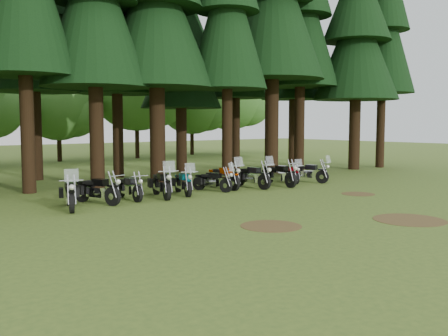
# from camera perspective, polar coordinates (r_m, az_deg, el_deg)

# --- Properties ---
(ground) EXTENTS (120.00, 120.00, 0.00)m
(ground) POSITION_cam_1_polar(r_m,az_deg,el_deg) (18.14, 7.85, -4.39)
(ground) COLOR #405B21
(ground) RESTS_ON ground
(pine_front_9) EXTENTS (5.44, 5.44, 15.89)m
(pine_front_9) POSITION_cam_1_polar(r_m,az_deg,el_deg) (34.25, 14.97, 15.93)
(pine_front_9) COLOR black
(pine_front_9) RESTS_ON ground
(pine_front_10) EXTENTS (4.25, 4.25, 17.69)m
(pine_front_10) POSITION_cam_1_polar(r_m,az_deg,el_deg) (36.41, 17.81, 16.93)
(pine_front_10) COLOR black
(pine_front_10) RESTS_ON ground
(pine_back_4) EXTENTS (4.94, 4.94, 13.78)m
(pine_back_4) POSITION_cam_1_polar(r_m,az_deg,el_deg) (31.17, -4.98, 14.82)
(pine_back_4) COLOR black
(pine_back_4) RESTS_ON ground
(pine_back_5) EXTENTS (3.94, 3.94, 16.33)m
(pine_back_5) POSITION_cam_1_polar(r_m,az_deg,el_deg) (33.52, 1.40, 16.80)
(pine_back_5) COLOR black
(pine_back_5) RESTS_ON ground
(pine_back_6) EXTENTS (4.59, 4.59, 16.58)m
(pine_back_6) POSITION_cam_1_polar(r_m,az_deg,el_deg) (37.05, 8.02, 15.86)
(pine_back_6) COLOR black
(pine_back_6) RESTS_ON ground
(decid_4) EXTENTS (5.93, 5.76, 7.41)m
(decid_4) POSITION_cam_1_polar(r_m,az_deg,el_deg) (41.33, -17.99, 6.78)
(decid_4) COLOR black
(decid_4) RESTS_ON ground
(decid_5) EXTENTS (8.45, 8.21, 10.56)m
(decid_5) POSITION_cam_1_polar(r_m,az_deg,el_deg) (43.71, -9.39, 9.30)
(decid_5) COLOR black
(decid_5) RESTS_ON ground
(decid_6) EXTENTS (7.06, 6.86, 8.82)m
(decid_6) POSITION_cam_1_polar(r_m,az_deg,el_deg) (48.24, -3.25, 7.73)
(decid_6) COLOR black
(decid_6) RESTS_ON ground
(decid_7) EXTENTS (8.44, 8.20, 10.55)m
(decid_7) POSITION_cam_1_polar(r_m,az_deg,el_deg) (50.95, 1.15, 8.75)
(decid_7) COLOR black
(decid_7) RESTS_ON ground
(dirt_patch_0) EXTENTS (1.80, 1.80, 0.01)m
(dirt_patch_0) POSITION_cam_1_polar(r_m,az_deg,el_deg) (14.66, 5.39, -6.61)
(dirt_patch_0) COLOR #4C3D1E
(dirt_patch_0) RESTS_ON ground
(dirt_patch_1) EXTENTS (1.40, 1.40, 0.01)m
(dirt_patch_1) POSITION_cam_1_polar(r_m,az_deg,el_deg) (21.88, 15.08, -2.88)
(dirt_patch_1) COLOR #4C3D1E
(dirt_patch_1) RESTS_ON ground
(dirt_patch_2) EXTENTS (2.20, 2.20, 0.01)m
(dirt_patch_2) POSITION_cam_1_polar(r_m,az_deg,el_deg) (16.53, 20.43, -5.57)
(dirt_patch_2) COLOR #4C3D1E
(dirt_patch_2) RESTS_ON ground
(motorcycle_0) EXTENTS (1.04, 2.36, 1.51)m
(motorcycle_0) POSITION_cam_1_polar(r_m,az_deg,el_deg) (18.14, -17.17, -2.96)
(motorcycle_0) COLOR black
(motorcycle_0) RESTS_ON ground
(motorcycle_1) EXTENTS (0.88, 2.26, 0.95)m
(motorcycle_1) POSITION_cam_1_polar(r_m,az_deg,el_deg) (19.09, -14.36, -2.56)
(motorcycle_1) COLOR black
(motorcycle_1) RESTS_ON ground
(motorcycle_2) EXTENTS (0.32, 2.14, 0.87)m
(motorcycle_2) POSITION_cam_1_polar(r_m,az_deg,el_deg) (19.85, -10.86, -2.32)
(motorcycle_2) COLOR black
(motorcycle_2) RESTS_ON ground
(motorcycle_3) EXTENTS (1.00, 2.46, 1.56)m
(motorcycle_3) POSITION_cam_1_polar(r_m,az_deg,el_deg) (20.26, -7.16, -1.90)
(motorcycle_3) COLOR black
(motorcycle_3) RESTS_ON ground
(motorcycle_4) EXTENTS (0.95, 2.21, 1.41)m
(motorcycle_4) POSITION_cam_1_polar(r_m,az_deg,el_deg) (21.00, -4.72, -1.77)
(motorcycle_4) COLOR black
(motorcycle_4) RESTS_ON ground
(motorcycle_5) EXTENTS (0.92, 2.03, 1.30)m
(motorcycle_5) POSITION_cam_1_polar(r_m,az_deg,el_deg) (21.95, -1.33, -1.55)
(motorcycle_5) COLOR black
(motorcycle_5) RESTS_ON ground
(motorcycle_6) EXTENTS (0.46, 2.43, 1.53)m
(motorcycle_6) POSITION_cam_1_polar(r_m,az_deg,el_deg) (22.77, -0.09, -1.12)
(motorcycle_6) COLOR black
(motorcycle_6) RESTS_ON ground
(motorcycle_7) EXTENTS (0.48, 2.45, 1.54)m
(motorcycle_7) POSITION_cam_1_polar(r_m,az_deg,el_deg) (23.09, 3.15, -1.03)
(motorcycle_7) COLOR black
(motorcycle_7) RESTS_ON ground
(motorcycle_8) EXTENTS (0.43, 2.43, 0.99)m
(motorcycle_8) POSITION_cam_1_polar(r_m,az_deg,el_deg) (23.98, 6.30, -0.85)
(motorcycle_8) COLOR black
(motorcycle_8) RESTS_ON ground
(motorcycle_9) EXTENTS (0.98, 1.94, 1.26)m
(motorcycle_9) POSITION_cam_1_polar(r_m,az_deg,el_deg) (25.34, 7.59, -0.73)
(motorcycle_9) COLOR black
(motorcycle_9) RESTS_ON ground
(motorcycle_10) EXTENTS (0.91, 2.24, 1.42)m
(motorcycle_10) POSITION_cam_1_polar(r_m,az_deg,el_deg) (25.63, 9.61, -0.57)
(motorcycle_10) COLOR black
(motorcycle_10) RESTS_ON ground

